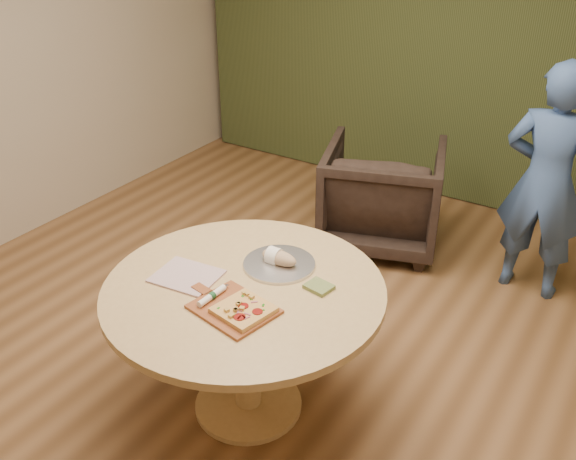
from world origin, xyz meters
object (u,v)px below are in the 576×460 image
Objects in this scene: cutlery_roll at (212,296)px; serving_tray at (279,264)px; bread_roll at (278,257)px; armchair at (383,191)px; flatbread_pizza at (244,310)px; person_standing at (546,183)px; pedestal_table at (245,311)px; pizza_paddle at (232,308)px.

cutlery_roll is 0.43m from serving_tray.
armchair is at bearing 96.75° from bread_roll.
flatbread_pizza is 0.17× the size of person_standing.
pedestal_table is 0.87× the size of person_standing.
flatbread_pizza reaches higher than pizza_paddle.
serving_tray is 1.74m from armchair.
bread_roll is 0.23× the size of armchair.
person_standing is (1.09, -0.02, 0.34)m from armchair.
pedestal_table is at bearing 76.42° from cutlery_roll.
bread_roll is at bearing 62.01° from person_standing.
armchair is at bearing 95.85° from cutlery_roll.
cutlery_roll is (-0.18, 0.01, 0.00)m from flatbread_pizza.
pedestal_table is at bearing -96.72° from bread_roll.
bread_roll is (-0.10, 0.42, 0.02)m from flatbread_pizza.
flatbread_pizza is 2.17m from armchair.
cutlery_roll is at bearing -169.89° from pizza_paddle.
armchair is (-0.17, 1.94, -0.18)m from pedestal_table.
bread_roll is (0.03, 0.24, 0.18)m from pedestal_table.
person_standing is at bearing 78.83° from pizza_paddle.
serving_tray is at bearing 0.00° from bread_roll.
pizza_paddle is 2.43× the size of bread_roll.
flatbread_pizza is at bearing 69.43° from person_standing.
person_standing is (0.97, 2.09, -0.01)m from cutlery_roll.
cutlery_roll is at bearing -106.14° from pedestal_table.
bread_roll reaches higher than flatbread_pizza.
serving_tray is at bearing 104.77° from pizza_paddle.
pedestal_table is 2.13m from person_standing.
person_standing reaches higher than cutlery_roll.
flatbread_pizza is 0.18m from cutlery_roll.
armchair is (-0.12, 2.11, -0.35)m from cutlery_roll.
cutlery_roll is 0.13× the size of person_standing.
bread_roll is (0.08, 0.42, 0.01)m from cutlery_roll.
flatbread_pizza is at bearing -54.23° from pedestal_table.
person_standing is at bearing 69.26° from flatbread_pizza.
flatbread_pizza reaches higher than pedestal_table.
cutlery_roll is 1.03× the size of bread_roll.
cutlery_roll reaches higher than pedestal_table.
bread_roll is 0.13× the size of person_standing.
armchair is at bearing -0.97° from person_standing.
pizza_paddle is at bearing -69.93° from pedestal_table.
armchair is (-0.20, 1.69, -0.37)m from bread_roll.
pedestal_table is 0.29m from serving_tray.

